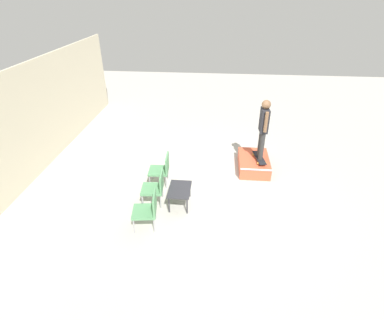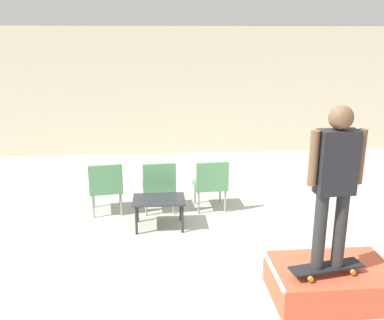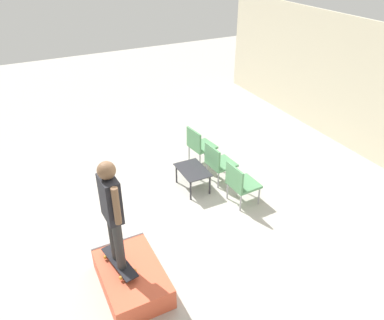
# 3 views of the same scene
# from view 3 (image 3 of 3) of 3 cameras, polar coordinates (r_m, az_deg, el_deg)

# --- Properties ---
(ground_plane) EXTENTS (24.00, 24.00, 0.00)m
(ground_plane) POSITION_cam_3_polar(r_m,az_deg,el_deg) (6.87, -3.00, -10.29)
(ground_plane) COLOR #B7B2A8
(skate_ramp_box) EXTENTS (1.33, 0.86, 0.39)m
(skate_ramp_box) POSITION_cam_3_polar(r_m,az_deg,el_deg) (5.89, -9.14, -17.26)
(skate_ramp_box) COLOR #DB5638
(skate_ramp_box) RESTS_ON ground_plane
(skateboard_on_ramp) EXTENTS (0.82, 0.35, 0.07)m
(skateboard_on_ramp) POSITION_cam_3_polar(r_m,az_deg,el_deg) (5.76, -11.01, -15.04)
(skateboard_on_ramp) COLOR black
(skateboard_on_ramp) RESTS_ON skate_ramp_box
(person_skater) EXTENTS (0.57, 0.24, 1.70)m
(person_skater) POSITION_cam_3_polar(r_m,az_deg,el_deg) (5.08, -12.15, -7.08)
(person_skater) COLOR #2D2D2D
(person_skater) RESTS_ON skateboard_on_ramp
(coffee_table) EXTENTS (0.77, 0.53, 0.46)m
(coffee_table) POSITION_cam_3_polar(r_m,az_deg,el_deg) (7.62, 0.11, -1.85)
(coffee_table) COLOR #2D2D33
(coffee_table) RESTS_ON ground_plane
(patio_chair_left) EXTENTS (0.58, 0.58, 0.87)m
(patio_chair_left) POSITION_cam_3_polar(r_m,az_deg,el_deg) (8.44, 1.11, 2.43)
(patio_chair_left) COLOR #99999E
(patio_chair_left) RESTS_ON ground_plane
(patio_chair_center) EXTENTS (0.56, 0.56, 0.87)m
(patio_chair_center) POSITION_cam_3_polar(r_m,az_deg,el_deg) (7.81, 3.99, -0.24)
(patio_chair_center) COLOR #99999E
(patio_chair_center) RESTS_ON ground_plane
(patio_chair_right) EXTENTS (0.54, 0.54, 0.87)m
(patio_chair_right) POSITION_cam_3_polar(r_m,az_deg,el_deg) (7.22, 7.38, -3.37)
(patio_chair_right) COLOR #99999E
(patio_chair_right) RESTS_ON ground_plane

